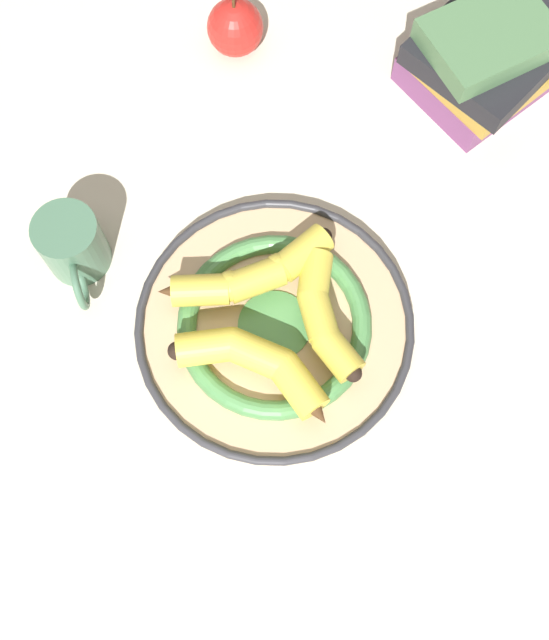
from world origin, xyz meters
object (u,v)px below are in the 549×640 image
Objects in this scene: decorative_bowl at (274,326)px; book_stack at (486,58)px; banana_b at (323,312)px; coffee_mug at (72,246)px; banana_c at (257,364)px; banana_a at (250,276)px; apple at (235,28)px.

decorative_bowl is 1.51× the size of book_stack.
banana_b reaches higher than decorative_bowl.
decorative_bowl is 0.45m from book_stack.
coffee_mug reaches higher than decorative_bowl.
banana_c is 0.27m from coffee_mug.
banana_a is 0.37m from apple.
banana_b is 0.71× the size of banana_c.
apple is at bearing 72.25° from banana_a.
decorative_bowl is at bearing -82.01° from banana_a.
banana_b is at bearing -55.75° from decorative_bowl.
banana_c is 0.92× the size of book_stack.
banana_a is 0.81× the size of book_stack.
banana_c is (-0.09, -0.06, 0.00)m from banana_a.
banana_b is 0.10m from banana_c.
apple is at bearing -62.32° from banana_c.
banana_a is 1.25× the size of banana_b.
coffee_mug reaches higher than banana_a.
decorative_bowl is 2.31× the size of banana_b.
apple reaches higher than banana_c.
banana_c reaches higher than banana_a.
coffee_mug is 1.17× the size of apple.
banana_b is 0.43m from apple.
apple reaches higher than coffee_mug.
coffee_mug is (-0.04, 0.26, 0.03)m from decorative_bowl.
decorative_bowl is 0.26m from coffee_mug.
banana_b is at bearing -50.21° from banana_a.
apple is at bearing -179.48° from banana_b.
banana_a is 0.43m from book_stack.
decorative_bowl is at bearing 54.84° from coffee_mug.
apple is (0.31, 0.20, -0.01)m from banana_a.
coffee_mug is at bearing 98.99° from decorative_bowl.
coffee_mug is (0.02, 0.27, -0.01)m from banana_c.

